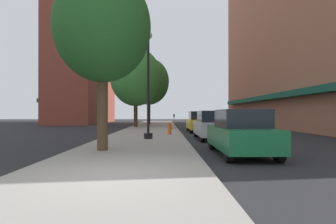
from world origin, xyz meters
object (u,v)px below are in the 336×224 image
parking_meter_near (174,119)px  fire_hydrant (170,128)px  car_yellow (199,122)px  tree_mid (136,77)px  car_green (241,133)px  lamppost (148,83)px  tree_far (149,82)px  car_silver (212,125)px  tree_near (103,28)px

parking_meter_near → fire_hydrant: bearing=-94.2°
parking_meter_near → car_yellow: bearing=-54.9°
fire_hydrant → tree_mid: bearing=107.6°
fire_hydrant → car_green: 8.79m
lamppost → tree_far: 20.03m
car_green → lamppost: bearing=126.0°
car_green → car_yellow: size_ratio=1.00×
car_silver → fire_hydrant: bearing=137.8°
tree_near → car_silver: size_ratio=1.58×
parking_meter_near → tree_near: tree_near is taller
parking_meter_near → car_green: (1.95, -15.34, -0.14)m
lamppost → tree_far: size_ratio=0.72×
lamppost → car_green: lamppost is taller
car_silver → car_yellow: 6.38m
car_green → car_yellow: bearing=91.3°
tree_near → car_silver: 8.62m
fire_hydrant → parking_meter_near: size_ratio=0.60×
tree_near → tree_mid: (-0.65, 18.39, 0.44)m
lamppost → tree_near: 5.28m
lamppost → fire_hydrant: (1.22, 3.11, -2.68)m
fire_hydrant → car_green: bearing=-73.7°
tree_far → car_yellow: 14.29m
car_yellow → tree_mid: bearing=132.0°
tree_near → car_green: tree_near is taller
car_green → car_silver: size_ratio=1.00×
tree_near → parking_meter_near: bearing=77.9°
tree_far → parking_meter_near: bearing=-73.9°
parking_meter_near → car_green: size_ratio=0.30×
lamppost → car_silver: lamppost is taller
tree_near → tree_far: 24.72m
lamppost → car_silver: size_ratio=1.37×
tree_near → car_yellow: (5.12, 12.06, -3.97)m
fire_hydrant → car_silver: bearing=-42.5°
tree_near → car_green: (5.12, -0.50, -3.97)m
tree_far → car_silver: (4.79, -19.02, -4.63)m
tree_near → car_yellow: size_ratio=1.58×
parking_meter_near → car_green: car_green is taller
fire_hydrant → car_yellow: bearing=59.2°
fire_hydrant → car_green: car_green is taller
parking_meter_near → car_green: 15.46m
parking_meter_near → car_silver: bearing=-78.0°
tree_near → tree_mid: 18.41m
lamppost → tree_near: bearing=-106.7°
tree_far → fire_hydrant: bearing=-82.1°
lamppost → parking_meter_near: size_ratio=4.50×
parking_meter_near → car_yellow: car_yellow is taller
tree_far → tree_mid: bearing=-98.8°
fire_hydrant → car_green: size_ratio=0.18×
car_green → parking_meter_near: bearing=98.6°
fire_hydrant → tree_near: (-2.67, -7.94, 4.26)m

